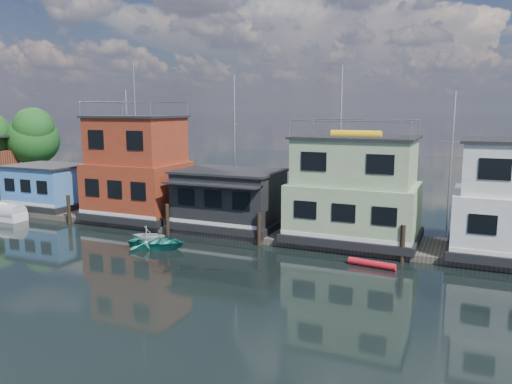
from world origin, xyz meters
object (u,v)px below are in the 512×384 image
at_px(tarp_runabout, 4,213).
at_px(dinghy_white, 148,235).
at_px(houseboat_red, 137,170).
at_px(red_kayak, 372,264).
at_px(houseboat_dark, 230,198).
at_px(houseboat_blue, 47,186).
at_px(houseboat_green, 354,191).
at_px(dinghy_teal, 157,242).

relative_size(tarp_runabout, dinghy_white, 1.61).
relative_size(houseboat_red, red_kayak, 4.40).
distance_m(houseboat_dark, dinghy_white, 6.56).
bearing_deg(red_kayak, tarp_runabout, -173.19).
distance_m(houseboat_red, red_kayak, 19.98).
height_order(houseboat_blue, tarp_runabout, houseboat_blue).
bearing_deg(red_kayak, houseboat_red, 174.68).
bearing_deg(houseboat_green, houseboat_blue, -180.00).
relative_size(houseboat_red, dinghy_teal, 3.23).
xyz_separation_m(dinghy_white, dinghy_teal, (1.09, -0.54, -0.23)).
xyz_separation_m(houseboat_red, houseboat_dark, (8.00, -0.02, -1.69)).
distance_m(houseboat_blue, tarp_runabout, 4.33).
xyz_separation_m(houseboat_blue, houseboat_green, (26.50, 0.00, 1.34)).
height_order(houseboat_red, tarp_runabout, houseboat_red).
xyz_separation_m(houseboat_red, tarp_runabout, (-10.17, -3.95, -3.55)).
height_order(houseboat_green, dinghy_teal, houseboat_green).
bearing_deg(dinghy_teal, tarp_runabout, 72.81).
bearing_deg(houseboat_blue, dinghy_white, -20.79).
bearing_deg(dinghy_teal, red_kayak, -93.67).
distance_m(houseboat_dark, houseboat_green, 9.07).
bearing_deg(houseboat_dark, houseboat_green, 0.12).
bearing_deg(red_kayak, houseboat_dark, 166.04).
relative_size(houseboat_dark, houseboat_green, 0.88).
bearing_deg(houseboat_green, dinghy_teal, -152.12).
bearing_deg(houseboat_blue, houseboat_red, 0.00).
height_order(houseboat_green, dinghy_white, houseboat_green).
height_order(houseboat_blue, red_kayak, houseboat_blue).
bearing_deg(dinghy_white, dinghy_teal, -134.36).
bearing_deg(tarp_runabout, houseboat_blue, 81.20).
bearing_deg(houseboat_green, houseboat_dark, -179.88).
height_order(tarp_runabout, dinghy_teal, tarp_runabout).
height_order(houseboat_red, dinghy_white, houseboat_red).
bearing_deg(dinghy_teal, houseboat_dark, -30.63).
relative_size(tarp_runabout, dinghy_teal, 1.01).
relative_size(houseboat_dark, dinghy_white, 3.21).
bearing_deg(dinghy_white, houseboat_red, 23.11).
xyz_separation_m(red_kayak, dinghy_white, (-14.39, -0.96, 0.41)).
bearing_deg(houseboat_dark, dinghy_white, -121.62).
xyz_separation_m(houseboat_red, dinghy_teal, (5.79, -5.93, -3.72)).
distance_m(houseboat_blue, houseboat_green, 26.53).
relative_size(houseboat_blue, dinghy_white, 2.78).
bearing_deg(houseboat_red, tarp_runabout, -158.79).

